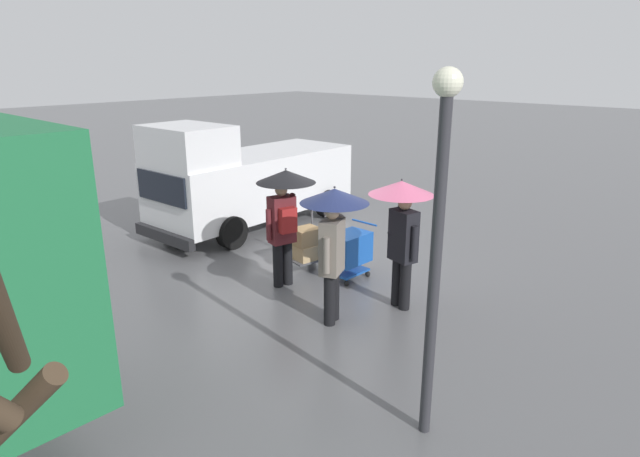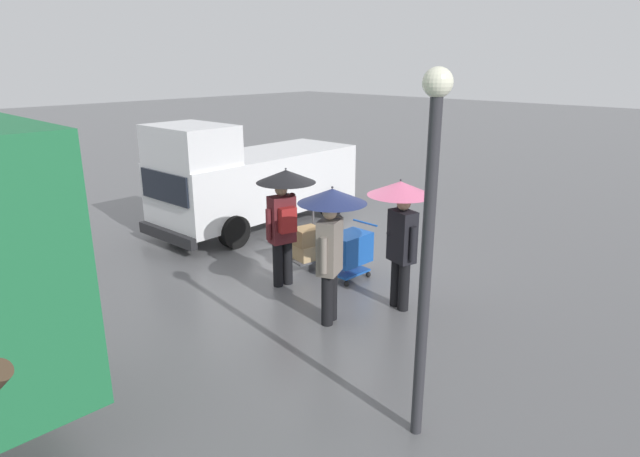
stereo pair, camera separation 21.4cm
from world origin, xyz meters
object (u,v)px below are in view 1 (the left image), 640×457
at_px(pedestrian_pink_side, 284,201).
at_px(street_lamp, 438,225).
at_px(shopping_cart_vendor, 349,250).
at_px(pedestrian_white_side, 402,214).
at_px(cargo_van_parked_right, 247,179).
at_px(pedestrian_black_side, 333,224).
at_px(hand_dolly_boxes, 307,245).

xyz_separation_m(pedestrian_pink_side, street_lamp, (-4.03, 1.81, 0.80)).
relative_size(shopping_cart_vendor, street_lamp, 0.26).
bearing_deg(pedestrian_white_side, cargo_van_parked_right, -13.69).
relative_size(shopping_cart_vendor, pedestrian_pink_side, 0.47).
bearing_deg(pedestrian_white_side, pedestrian_pink_side, 17.67).
bearing_deg(pedestrian_black_side, cargo_van_parked_right, -26.58).
relative_size(pedestrian_pink_side, pedestrian_black_side, 1.00).
bearing_deg(street_lamp, shopping_cart_vendor, -39.92).
bearing_deg(hand_dolly_boxes, pedestrian_black_side, 144.15).
height_order(hand_dolly_boxes, street_lamp, street_lamp).
bearing_deg(cargo_van_parked_right, pedestrian_black_side, 153.42).
xyz_separation_m(shopping_cart_vendor, pedestrian_pink_side, (0.67, 1.00, 1.00)).
xyz_separation_m(shopping_cart_vendor, street_lamp, (-3.36, 2.81, 1.80)).
relative_size(cargo_van_parked_right, pedestrian_pink_side, 2.51).
bearing_deg(street_lamp, pedestrian_pink_side, -24.22).
distance_m(hand_dolly_boxes, pedestrian_pink_side, 1.34).
relative_size(cargo_van_parked_right, street_lamp, 1.40).
bearing_deg(shopping_cart_vendor, pedestrian_white_side, 165.02).
distance_m(pedestrian_pink_side, pedestrian_white_side, 2.11).
distance_m(hand_dolly_boxes, pedestrian_white_side, 2.48).
xyz_separation_m(cargo_van_parked_right, street_lamp, (-7.32, 3.74, 1.19)).
distance_m(cargo_van_parked_right, shopping_cart_vendor, 4.11).
height_order(shopping_cart_vendor, street_lamp, street_lamp).
distance_m(shopping_cart_vendor, street_lamp, 4.74).
relative_size(hand_dolly_boxes, street_lamp, 0.34).
bearing_deg(pedestrian_black_side, pedestrian_white_side, -112.32).
height_order(cargo_van_parked_right, pedestrian_pink_side, cargo_van_parked_right).
bearing_deg(hand_dolly_boxes, shopping_cart_vendor, -166.54).
distance_m(pedestrian_pink_side, pedestrian_black_side, 1.62).
relative_size(pedestrian_black_side, street_lamp, 0.56).
bearing_deg(pedestrian_pink_side, hand_dolly_boxes, -74.31).
distance_m(shopping_cart_vendor, pedestrian_black_side, 2.01).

